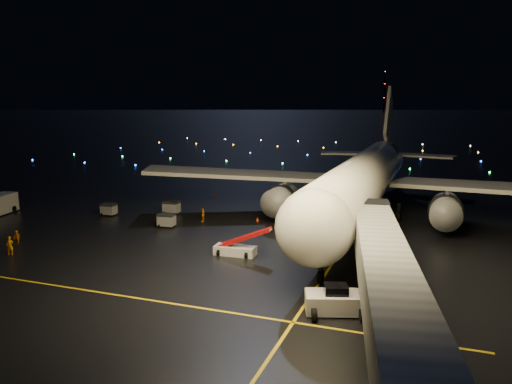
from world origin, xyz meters
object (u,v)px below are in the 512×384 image
crew_b (17,238)px  baggage_cart_0 (167,220)px  baggage_cart_2 (109,209)px  baggage_cart_1 (172,207)px  airliner (368,150)px  belt_loader (235,241)px  crew_a (10,246)px  crew_c (203,215)px  pushback_tug (336,299)px

crew_b → baggage_cart_0: bearing=54.7°
baggage_cart_2 → baggage_cart_1: bearing=24.7°
airliner → belt_loader: airliner is taller
baggage_cart_0 → crew_b: bearing=-137.3°
airliner → baggage_cart_0: airliner is taller
crew_a → baggage_cart_2: bearing=67.8°
crew_b → baggage_cart_0: (11.43, 12.49, 0.06)m
crew_c → baggage_cart_2: bearing=-101.8°
belt_loader → crew_a: bearing=-162.7°
crew_b → baggage_cart_2: (0.62, 15.49, 0.03)m
pushback_tug → baggage_cart_0: bearing=125.4°
belt_loader → crew_b: (-23.91, -4.71, -0.71)m
baggage_cart_1 → crew_a: bearing=-106.4°
crew_a → baggage_cart_2: (-1.63, 18.60, -0.13)m
airliner → belt_loader: bearing=-113.5°
airliner → pushback_tug: airliner is taller
crew_b → crew_c: bearing=56.0°
crew_a → crew_b: (-2.26, 3.11, -0.17)m
baggage_cart_2 → crew_c: bearing=2.8°
pushback_tug → crew_a: 34.16m
baggage_cart_0 → baggage_cart_1: bearing=110.0°
airliner → belt_loader: (-10.00, -22.96, -7.58)m
crew_a → baggage_cart_0: size_ratio=0.95×
belt_loader → crew_c: bearing=126.0°
baggage_cart_2 → crew_a: bearing=-86.6°
crew_b → belt_loader: bearing=18.3°
airliner → crew_b: (-33.91, -27.67, -8.29)m
crew_b → baggage_cart_0: 16.93m
crew_c → baggage_cart_0: crew_c is taller
pushback_tug → crew_c: (-21.82, 22.36, -0.17)m
pushback_tug → baggage_cart_0: size_ratio=2.23×
airliner → baggage_cart_2: airliner is taller
crew_b → crew_c: 22.00m
crew_b → baggage_cart_0: size_ratio=0.79×
baggage_cart_2 → pushback_tug: bearing=-32.5°
belt_loader → baggage_cart_2: (-23.29, 10.78, -0.68)m
airliner → crew_c: 23.83m
airliner → crew_c: size_ratio=35.98×
pushback_tug → crew_b: (-36.31, 5.80, -0.27)m
airliner → crew_b: 44.55m
belt_loader → crew_a: 23.03m
belt_loader → crew_c: 15.15m
pushback_tug → baggage_cart_0: 30.88m
belt_loader → baggage_cart_0: belt_loader is taller
crew_a → crew_b: bearing=98.7°
baggage_cart_1 → pushback_tug: bearing=-43.1°
baggage_cart_2 → belt_loader: bearing=-26.5°
pushback_tug → crew_b: 36.77m
belt_loader → crew_b: bearing=-171.4°
pushback_tug → crew_c: size_ratio=2.50×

